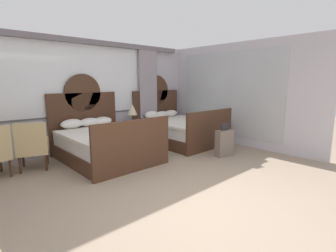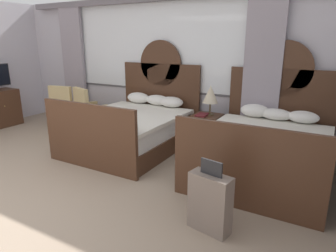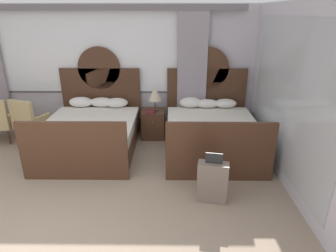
% 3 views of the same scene
% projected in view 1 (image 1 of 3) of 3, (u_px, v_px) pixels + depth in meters
% --- Properties ---
extents(ground_plane, '(24.00, 24.00, 0.00)m').
position_uv_depth(ground_plane, '(199.00, 209.00, 3.41)').
color(ground_plane, gray).
extents(wall_back_window, '(6.97, 0.22, 2.70)m').
position_uv_depth(wall_back_window, '(74.00, 92.00, 5.99)').
color(wall_back_window, silver).
rests_on(wall_back_window, ground_plane).
extents(wall_right_mirror, '(0.08, 4.50, 2.70)m').
position_uv_depth(wall_right_mirror, '(238.00, 95.00, 6.74)').
color(wall_right_mirror, silver).
rests_on(wall_right_mirror, ground_plane).
extents(bed_near_window, '(1.71, 2.12, 1.87)m').
position_uv_depth(bed_near_window, '(105.00, 142.00, 5.54)').
color(bed_near_window, '#472B1C').
rests_on(bed_near_window, ground_plane).
extents(bed_near_mirror, '(1.71, 2.12, 1.87)m').
position_uv_depth(bed_near_mirror, '(179.00, 129.00, 7.07)').
color(bed_near_mirror, '#472B1C').
rests_on(bed_near_mirror, ground_plane).
extents(nightstand_between_beds, '(0.48, 0.51, 0.60)m').
position_uv_depth(nightstand_between_beds, '(132.00, 134.00, 6.77)').
color(nightstand_between_beds, '#472B1C').
rests_on(nightstand_between_beds, ground_plane).
extents(table_lamp_on_nightstand, '(0.27, 0.27, 0.52)m').
position_uv_depth(table_lamp_on_nightstand, '(132.00, 109.00, 6.70)').
color(table_lamp_on_nightstand, brown).
rests_on(table_lamp_on_nightstand, nightstand_between_beds).
extents(book_on_nightstand, '(0.18, 0.26, 0.03)m').
position_uv_depth(book_on_nightstand, '(132.00, 123.00, 6.62)').
color(book_on_nightstand, maroon).
rests_on(book_on_nightstand, nightstand_between_beds).
extents(armchair_by_window_left, '(0.69, 0.69, 0.94)m').
position_uv_depth(armchair_by_window_left, '(32.00, 145.00, 4.83)').
color(armchair_by_window_left, tan).
rests_on(armchair_by_window_left, ground_plane).
extents(suitcase_on_floor, '(0.45, 0.26, 0.76)m').
position_uv_depth(suitcase_on_floor, '(224.00, 143.00, 5.77)').
color(suitcase_on_floor, '#75665B').
rests_on(suitcase_on_floor, ground_plane).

